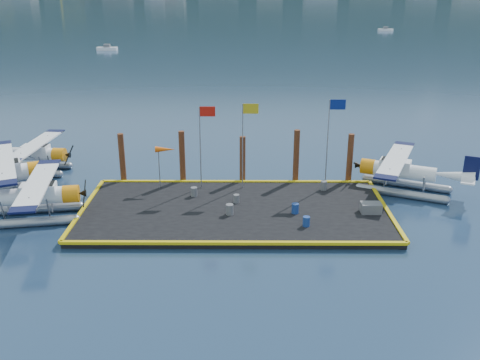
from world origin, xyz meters
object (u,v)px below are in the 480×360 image
object	(u,v)px
drum_3	(230,209)
piling_0	(122,160)
seaplane_d	(400,173)
flagpole_blue	(331,131)
piling_1	(182,158)
seaplane_a	(33,198)
drum_2	(295,208)
flagpole_yellow	(245,133)
drum_1	(306,221)
drum_5	(236,199)
crate	(371,208)
piling_3	(296,158)
windsock	(165,150)
piling_2	(243,161)
drum_4	(324,186)
drum_0	(194,192)
flagpole_red	(203,135)
piling_4	(350,160)
seaplane_c	(32,156)

from	to	relation	value
drum_3	piling_0	size ratio (longest dim) A/B	0.17
seaplane_d	flagpole_blue	xyz separation A→B (m)	(-5.25, -0.31, 3.24)
piling_1	seaplane_a	bearing A→B (deg)	-144.59
drum_2	flagpole_yellow	size ratio (longest dim) A/B	0.11
drum_3	flagpole_blue	xyz separation A→B (m)	(7.02, 4.78, 3.94)
flagpole_blue	drum_1	bearing A→B (deg)	-109.31
drum_1	piling_1	bearing A→B (deg)	136.12
drum_5	flagpole_yellow	world-z (taller)	flagpole_yellow
drum_2	crate	distance (m)	4.92
flagpole_blue	piling_0	distance (m)	15.51
piling_1	piling_3	distance (m)	8.50
drum_3	windsock	bearing A→B (deg)	134.54
drum_1	piling_2	size ratio (longest dim) A/B	0.16
crate	drum_4	bearing A→B (deg)	121.77
drum_0	drum_3	world-z (taller)	drum_3
seaplane_d	drum_1	bearing A→B (deg)	156.09
crate	flagpole_yellow	world-z (taller)	flagpole_yellow
windsock	flagpole_red	bearing A→B (deg)	0.00
drum_5	piling_1	distance (m)	6.17
flagpole_yellow	windsock	distance (m)	5.87
windsock	drum_1	bearing A→B (deg)	-34.52
drum_1	piling_4	world-z (taller)	piling_4
seaplane_d	piling_1	xyz separation A→B (m)	(-15.95, 1.29, 0.65)
drum_3	piling_1	size ratio (longest dim) A/B	0.16
drum_0	flagpole_yellow	xyz separation A→B (m)	(3.58, 1.66, 3.79)
drum_4	piling_3	world-z (taller)	piling_3
windsock	drum_5	bearing A→B (deg)	-28.70
seaplane_a	flagpole_yellow	distance (m)	14.72
seaplane_a	piling_4	distance (m)	22.32
flagpole_yellow	seaplane_a	bearing A→B (deg)	-160.83
piling_1	piling_4	world-z (taller)	piling_1
flagpole_red	drum_2	bearing A→B (deg)	-36.19
drum_3	drum_0	bearing A→B (deg)	129.35
drum_0	drum_5	distance (m)	3.18
crate	windsock	size ratio (longest dim) A/B	0.42
drum_1	drum_0	bearing A→B (deg)	146.47
seaplane_c	piling_0	world-z (taller)	piling_0
piling_1	drum_5	bearing A→B (deg)	-47.10
drum_4	drum_3	bearing A→B (deg)	-146.70
piling_0	drum_1	bearing A→B (deg)	-32.07
flagpole_yellow	piling_4	xyz separation A→B (m)	(7.80, 1.60, -2.51)
seaplane_a	crate	distance (m)	21.76
drum_3	piling_0	world-z (taller)	piling_0
flagpole_blue	piling_3	xyz separation A→B (m)	(-2.20, 1.60, -2.54)
drum_1	drum_2	xyz separation A→B (m)	(-0.50, 1.95, 0.02)
flagpole_blue	piling_1	world-z (taller)	flagpole_blue
drum_2	windsock	world-z (taller)	windsock
drum_3	drum_4	world-z (taller)	drum_3
drum_1	flagpole_red	distance (m)	10.04
drum_3	flagpole_red	bearing A→B (deg)	112.41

